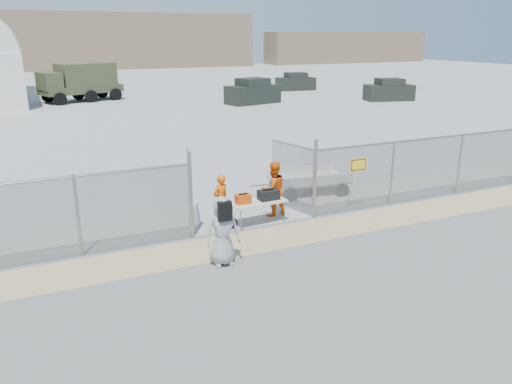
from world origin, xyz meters
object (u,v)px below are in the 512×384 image
folding_table (259,213)px  security_worker_right (273,189)px  utility_trailer (308,181)px  visitor (222,231)px  security_worker_left (221,200)px

folding_table → security_worker_right: 1.01m
utility_trailer → folding_table: bearing=-136.9°
folding_table → visitor: (-1.99, -2.16, 0.53)m
security_worker_right → utility_trailer: size_ratio=0.49×
security_worker_right → utility_trailer: security_worker_right is taller
security_worker_left → security_worker_right: security_worker_right is taller
security_worker_right → utility_trailer: bearing=-151.1°
folding_table → utility_trailer: bearing=31.2°
security_worker_left → folding_table: bearing=134.4°
security_worker_left → visitor: (-0.93, -2.61, 0.11)m
security_worker_right → utility_trailer: 2.82m
security_worker_left → utility_trailer: (4.04, 1.67, -0.35)m
folding_table → utility_trailer: (2.98, 2.13, 0.08)m
folding_table → security_worker_left: bearing=152.4°
security_worker_left → utility_trailer: 4.38m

